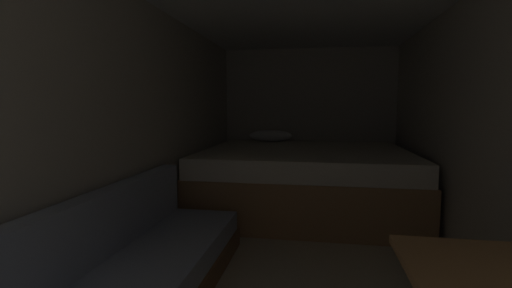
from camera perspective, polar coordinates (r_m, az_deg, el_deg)
ground_plane at (r=2.75m, az=6.44°, el=-19.16°), size 7.28×7.28×0.00m
wall_back at (r=5.16m, az=8.35°, el=3.89°), size 2.48×0.05×1.98m
wall_left at (r=2.84m, az=-18.59°, el=2.09°), size 0.05×5.28×1.98m
wall_right at (r=2.72m, az=33.17°, el=1.29°), size 0.05×5.28×1.98m
bed at (r=4.15m, az=7.75°, el=-5.52°), size 2.26×2.04×0.85m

